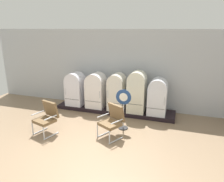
% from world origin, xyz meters
% --- Properties ---
extents(ground, '(12.00, 10.00, 0.05)m').
position_xyz_m(ground, '(0.00, 0.00, -0.03)').
color(ground, '#8A7055').
extents(back_wall, '(11.76, 0.12, 3.18)m').
position_xyz_m(back_wall, '(0.00, 3.66, 1.61)').
color(back_wall, '#B8BCC2').
rests_on(back_wall, ground).
extents(display_plinth, '(4.71, 0.95, 0.14)m').
position_xyz_m(display_plinth, '(0.00, 3.02, 0.07)').
color(display_plinth, black).
rests_on(display_plinth, ground).
extents(refrigerator_0, '(0.69, 0.66, 1.36)m').
position_xyz_m(refrigerator_0, '(-1.66, 2.91, 0.85)').
color(refrigerator_0, white).
rests_on(refrigerator_0, display_plinth).
extents(refrigerator_1, '(0.71, 0.71, 1.39)m').
position_xyz_m(refrigerator_1, '(-0.75, 2.93, 0.87)').
color(refrigerator_1, white).
rests_on(refrigerator_1, display_plinth).
extents(refrigerator_2, '(0.61, 0.70, 1.43)m').
position_xyz_m(refrigerator_2, '(0.11, 2.93, 0.90)').
color(refrigerator_2, silver).
rests_on(refrigerator_2, display_plinth).
extents(refrigerator_3, '(0.65, 0.65, 1.57)m').
position_xyz_m(refrigerator_3, '(0.90, 2.90, 0.98)').
color(refrigerator_3, silver).
rests_on(refrigerator_3, display_plinth).
extents(refrigerator_4, '(0.66, 0.71, 1.35)m').
position_xyz_m(refrigerator_4, '(1.67, 2.93, 0.85)').
color(refrigerator_4, white).
rests_on(refrigerator_4, display_plinth).
extents(armchair_left, '(0.76, 0.78, 1.03)m').
position_xyz_m(armchair_left, '(-1.46, 0.61, 0.57)').
color(armchair_left, silver).
rests_on(armchair_left, ground).
extents(armchair_right, '(0.83, 0.84, 1.03)m').
position_xyz_m(armchair_right, '(0.56, 1.02, 0.57)').
color(armchair_right, silver).
rests_on(armchair_right, ground).
extents(sign_stand, '(0.50, 0.32, 1.36)m').
position_xyz_m(sign_stand, '(0.73, 1.65, 0.69)').
color(sign_stand, '#2D2D30').
rests_on(sign_stand, ground).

